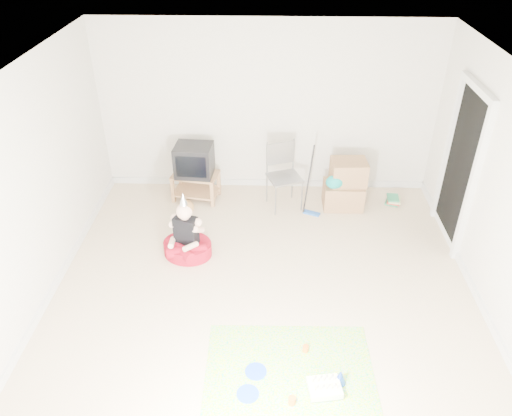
{
  "coord_description": "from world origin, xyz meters",
  "views": [
    {
      "loc": [
        0.06,
        -4.48,
        4.05
      ],
      "look_at": [
        -0.1,
        0.4,
        0.9
      ],
      "focal_mm": 35.0,
      "sensor_mm": 36.0,
      "label": 1
    }
  ],
  "objects_px": {
    "tv_stand": "(196,184)",
    "birthday_cake": "(324,388)",
    "seated_woman": "(187,241)",
    "folding_chair": "(285,178)",
    "cardboard_boxes": "(345,185)",
    "crt_tv": "(194,160)"
  },
  "relations": [
    {
      "from": "tv_stand",
      "to": "birthday_cake",
      "type": "height_order",
      "value": "tv_stand"
    },
    {
      "from": "tv_stand",
      "to": "seated_woman",
      "type": "height_order",
      "value": "seated_woman"
    },
    {
      "from": "birthday_cake",
      "to": "folding_chair",
      "type": "bearing_deg",
      "value": 95.88
    },
    {
      "from": "tv_stand",
      "to": "cardboard_boxes",
      "type": "distance_m",
      "value": 2.24
    },
    {
      "from": "tv_stand",
      "to": "folding_chair",
      "type": "distance_m",
      "value": 1.37
    },
    {
      "from": "birthday_cake",
      "to": "crt_tv",
      "type": "bearing_deg",
      "value": 115.81
    },
    {
      "from": "crt_tv",
      "to": "cardboard_boxes",
      "type": "height_order",
      "value": "crt_tv"
    },
    {
      "from": "crt_tv",
      "to": "cardboard_boxes",
      "type": "bearing_deg",
      "value": 0.56
    },
    {
      "from": "cardboard_boxes",
      "to": "birthday_cake",
      "type": "bearing_deg",
      "value": -99.44
    },
    {
      "from": "crt_tv",
      "to": "cardboard_boxes",
      "type": "xyz_separation_m",
      "value": [
        2.23,
        -0.14,
        -0.3
      ]
    },
    {
      "from": "folding_chair",
      "to": "seated_woman",
      "type": "xyz_separation_m",
      "value": [
        -1.27,
        -1.21,
        -0.28
      ]
    },
    {
      "from": "tv_stand",
      "to": "cardboard_boxes",
      "type": "height_order",
      "value": "cardboard_boxes"
    },
    {
      "from": "cardboard_boxes",
      "to": "birthday_cake",
      "type": "height_order",
      "value": "cardboard_boxes"
    },
    {
      "from": "seated_woman",
      "to": "birthday_cake",
      "type": "bearing_deg",
      "value": -52.23
    },
    {
      "from": "cardboard_boxes",
      "to": "birthday_cake",
      "type": "relative_size",
      "value": 2.16
    },
    {
      "from": "seated_woman",
      "to": "tv_stand",
      "type": "bearing_deg",
      "value": 92.8
    },
    {
      "from": "crt_tv",
      "to": "folding_chair",
      "type": "height_order",
      "value": "folding_chair"
    },
    {
      "from": "crt_tv",
      "to": "folding_chair",
      "type": "relative_size",
      "value": 0.54
    },
    {
      "from": "folding_chair",
      "to": "cardboard_boxes",
      "type": "xyz_separation_m",
      "value": [
        0.89,
        0.04,
        -0.13
      ]
    },
    {
      "from": "seated_woman",
      "to": "birthday_cake",
      "type": "height_order",
      "value": "seated_woman"
    },
    {
      "from": "crt_tv",
      "to": "cardboard_boxes",
      "type": "distance_m",
      "value": 2.26
    },
    {
      "from": "tv_stand",
      "to": "cardboard_boxes",
      "type": "bearing_deg",
      "value": -3.63
    }
  ]
}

